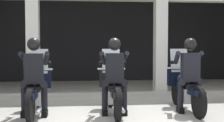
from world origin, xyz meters
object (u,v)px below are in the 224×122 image
Objects in this scene: police_officer_left at (34,70)px; motorcycle_right at (185,87)px; police_officer_right at (190,69)px; police_officer_center at (114,69)px; motorcycle_left at (36,90)px; motorcycle_center at (113,89)px.

motorcycle_right is at bearing 7.43° from police_officer_left.
motorcycle_right is at bearing 92.33° from police_officer_right.
police_officer_left is 1.00× the size of police_officer_center.
motorcycle_center is (1.61, -0.01, 0.00)m from motorcycle_left.
motorcycle_center is 1.29× the size of police_officer_right.
police_officer_left reaches higher than motorcycle_left.
police_officer_left is 3.22m from police_officer_right.
police_officer_left is at bearing -176.39° from police_officer_center.
motorcycle_left is at bearing 91.04° from police_officer_left.
police_officer_center is (-0.00, -0.28, 0.44)m from motorcycle_center.
police_officer_center reaches higher than motorcycle_center.
motorcycle_left is 1.61m from motorcycle_center.
police_officer_right reaches higher than motorcycle_left.
police_officer_center reaches higher than motorcycle_left.
motorcycle_left is 1.00× the size of motorcycle_center.
police_officer_center is at bearing -165.10° from motorcycle_right.
police_officer_left is 3.27m from motorcycle_right.
police_officer_center is 0.78× the size of motorcycle_right.
motorcycle_right is (3.22, 0.06, 0.00)m from motorcycle_left.
motorcycle_center is 1.00× the size of motorcycle_right.
motorcycle_right is 0.52m from police_officer_right.
police_officer_center is at bearing -86.45° from motorcycle_center.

